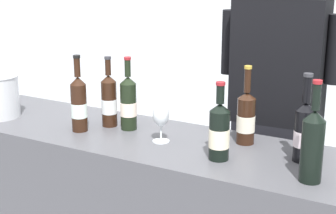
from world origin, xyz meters
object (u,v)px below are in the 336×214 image
at_px(wine_bottle_2, 128,103).
at_px(wine_glass, 161,116).
at_px(wine_bottle_3, 219,132).
at_px(wine_bottle_5, 79,104).
at_px(wine_bottle_1, 109,101).
at_px(wine_bottle_4, 304,131).
at_px(wine_bottle_6, 246,117).
at_px(person_server, 275,135).
at_px(wine_bottle_0, 312,144).

distance_m(wine_bottle_2, wine_glass, 0.23).
bearing_deg(wine_bottle_3, wine_bottle_5, 179.01).
bearing_deg(wine_bottle_1, wine_bottle_4, 0.20).
height_order(wine_bottle_2, wine_glass, wine_bottle_2).
height_order(wine_bottle_6, person_server, person_server).
bearing_deg(wine_bottle_4, wine_bottle_2, -179.99).
relative_size(wine_bottle_6, person_server, 0.20).
height_order(wine_bottle_4, person_server, person_server).
relative_size(wine_bottle_4, wine_glass, 1.99).
relative_size(wine_bottle_0, wine_bottle_4, 1.05).
height_order(wine_bottle_4, wine_glass, wine_bottle_4).
bearing_deg(wine_bottle_1, wine_bottle_6, 7.42).
distance_m(wine_bottle_2, wine_bottle_6, 0.54).
bearing_deg(wine_bottle_0, wine_bottle_3, 174.45).
xyz_separation_m(wine_bottle_4, wine_bottle_5, (-0.97, -0.13, 0.01)).
height_order(wine_bottle_1, wine_bottle_3, wine_bottle_1).
distance_m(wine_bottle_4, wine_glass, 0.58).
distance_m(wine_bottle_1, wine_bottle_6, 0.64).
xyz_separation_m(wine_bottle_2, wine_glass, (0.21, -0.08, -0.01)).
xyz_separation_m(wine_bottle_0, wine_glass, (-0.65, 0.10, -0.02)).
relative_size(wine_bottle_1, wine_bottle_5, 0.94).
distance_m(wine_bottle_2, wine_bottle_4, 0.79).
distance_m(wine_bottle_0, wine_bottle_5, 1.04).
bearing_deg(wine_bottle_3, wine_bottle_4, 26.01).
xyz_separation_m(wine_bottle_1, person_server, (0.64, 0.48, -0.20)).
xyz_separation_m(wine_bottle_0, wine_bottle_5, (-1.04, 0.05, -0.01)).
bearing_deg(wine_bottle_1, wine_glass, -13.14).
height_order(wine_bottle_5, person_server, person_server).
xyz_separation_m(wine_bottle_1, wine_bottle_4, (0.90, 0.00, 0.00)).
distance_m(wine_bottle_1, person_server, 0.83).
relative_size(wine_bottle_3, wine_bottle_4, 0.89).
xyz_separation_m(wine_bottle_3, wine_bottle_5, (-0.68, 0.01, 0.02)).
xyz_separation_m(wine_bottle_5, wine_glass, (0.39, 0.05, -0.01)).
relative_size(wine_bottle_0, wine_bottle_6, 1.09).
bearing_deg(wine_glass, wine_bottle_2, 160.12).
relative_size(wine_bottle_5, person_server, 0.20).
height_order(wine_bottle_3, wine_bottle_6, wine_bottle_6).
bearing_deg(wine_bottle_0, person_server, 116.55).
xyz_separation_m(wine_bottle_3, wine_glass, (-0.29, 0.06, 0.00)).
bearing_deg(wine_bottle_4, wine_glass, -172.41).
distance_m(wine_bottle_5, person_server, 0.96).
height_order(wine_bottle_1, wine_bottle_6, wine_bottle_6).
xyz_separation_m(wine_bottle_6, wine_glass, (-0.32, -0.16, -0.00)).
bearing_deg(person_server, wine_bottle_5, -139.82).
height_order(wine_bottle_2, wine_bottle_3, wine_bottle_2).
relative_size(wine_bottle_2, person_server, 0.20).
distance_m(wine_bottle_1, wine_bottle_5, 0.15).
bearing_deg(wine_bottle_1, wine_bottle_0, -10.04).
bearing_deg(wine_bottle_5, wine_bottle_4, 7.50).
bearing_deg(person_server, wine_bottle_4, -62.10).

